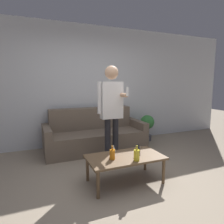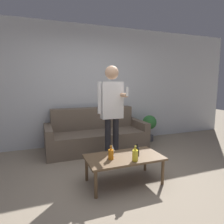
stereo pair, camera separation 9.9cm
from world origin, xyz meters
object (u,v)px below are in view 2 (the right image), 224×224
object	(u,v)px
coffee_table	(124,159)
couch	(96,135)
person_standing_front	(112,106)
bottle_orange	(111,154)

from	to	relation	value
coffee_table	couch	bearing A→B (deg)	88.44
couch	person_standing_front	distance (m)	1.17
couch	coffee_table	size ratio (longest dim) A/B	1.96
couch	person_standing_front	xyz separation A→B (m)	(0.02, -0.92, 0.73)
bottle_orange	person_standing_front	xyz separation A→B (m)	(0.27, 0.70, 0.57)
couch	bottle_orange	distance (m)	1.65
bottle_orange	person_standing_front	world-z (taller)	person_standing_front
bottle_orange	couch	bearing A→B (deg)	81.09
couch	coffee_table	world-z (taller)	couch
bottle_orange	person_standing_front	distance (m)	0.94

